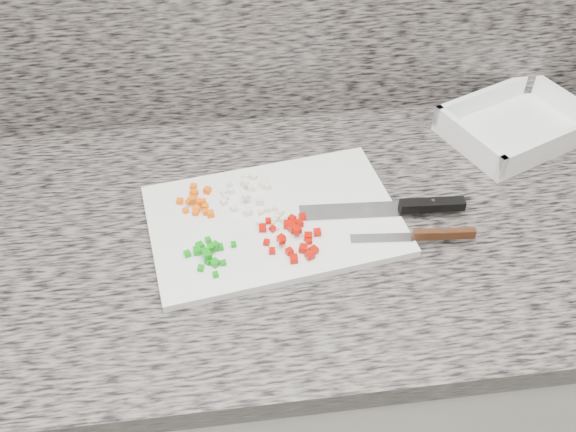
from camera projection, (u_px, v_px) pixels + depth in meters
name	position (u px, v px, depth m)	size (l,w,h in m)	color
cabinet	(291.00, 377.00, 1.37)	(3.92, 0.62, 0.86)	silver
countertop	(292.00, 231.00, 1.06)	(3.96, 0.64, 0.04)	#666059
cutting_board	(274.00, 220.00, 1.04)	(0.40, 0.26, 0.01)	white
carrot_pile	(197.00, 202.00, 1.05)	(0.06, 0.08, 0.02)	#F86205
onion_pile	(249.00, 190.00, 1.07)	(0.09, 0.10, 0.02)	white
green_pepper_pile	(208.00, 253.00, 0.97)	(0.08, 0.08, 0.02)	#0D900E
red_pepper_pile	(294.00, 236.00, 0.99)	(0.10, 0.10, 0.02)	#BE0D02
garlic_pile	(273.00, 217.00, 1.03)	(0.05, 0.05, 0.01)	beige
chef_knife	(404.00, 207.00, 1.04)	(0.27, 0.05, 0.02)	silver
paring_knife	(428.00, 235.00, 0.99)	(0.19, 0.03, 0.02)	silver
tray	(516.00, 127.00, 1.20)	(0.30, 0.26, 0.05)	white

